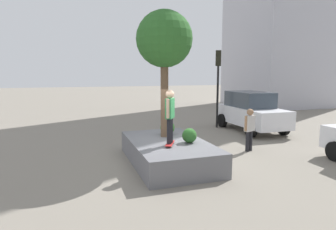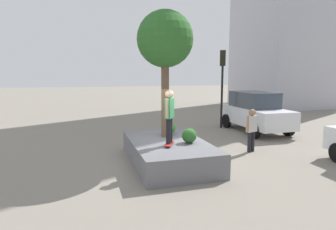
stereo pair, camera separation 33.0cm
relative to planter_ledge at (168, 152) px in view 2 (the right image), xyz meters
name	(u,v)px [view 2 (the right image)]	position (x,y,z in m)	size (l,w,h in m)	color
ground_plane	(173,161)	(-0.10, 0.20, -0.38)	(120.00, 120.00, 0.00)	gray
planter_ledge	(168,152)	(0.00, 0.00, 0.00)	(4.26, 2.47, 0.76)	slate
plaza_tree	(165,41)	(-0.72, 0.11, 3.81)	(1.99, 1.99, 4.48)	brown
boxwood_shrub	(189,136)	(0.46, 0.60, 0.63)	(0.49, 0.49, 0.49)	#2D6628
hedge_clump	(168,128)	(-0.99, 0.31, 0.65)	(0.55, 0.55, 0.55)	#3D7A33
skateboard	(169,144)	(0.58, -0.13, 0.44)	(0.81, 0.55, 0.07)	#A51E1E
skateboarder	(169,113)	(0.58, -0.13, 1.44)	(0.50, 0.42, 1.71)	black
sedan_parked	(255,112)	(-3.91, 5.98, 0.68)	(4.54, 2.20, 2.09)	white
traffic_light_median	(222,75)	(-5.33, 4.74, 2.57)	(0.37, 0.37, 4.32)	black
bystander_watching	(252,127)	(-0.40, 3.52, 0.60)	(0.32, 0.55, 1.69)	black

